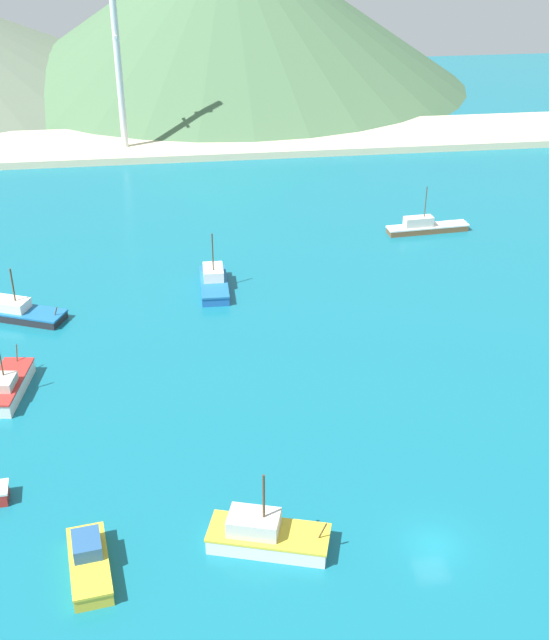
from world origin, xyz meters
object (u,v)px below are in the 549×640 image
at_px(fishing_boat_10, 18,311).
at_px(radio_tower, 118,58).
at_px(fishing_boat_1, 265,535).
at_px(fishing_boat_9, 89,562).
at_px(fishing_boat_8, 7,386).
at_px(fishing_boat_0, 425,227).
at_px(fishing_boat_6, 214,282).

xyz_separation_m(fishing_boat_10, radio_tower, (10.16, 57.96, 15.00)).
relative_size(fishing_boat_1, fishing_boat_10, 0.90).
height_order(fishing_boat_9, fishing_boat_10, fishing_boat_10).
bearing_deg(radio_tower, fishing_boat_1, -82.73).
height_order(fishing_boat_8, fishing_boat_10, fishing_boat_8).
xyz_separation_m(fishing_boat_8, fishing_boat_9, (8.89, -23.36, -0.05)).
relative_size(fishing_boat_0, fishing_boat_8, 1.33).
distance_m(fishing_boat_6, fishing_boat_9, 44.18).
bearing_deg(fishing_boat_6, fishing_boat_1, -88.86).
height_order(fishing_boat_0, fishing_boat_8, fishing_boat_0).
xyz_separation_m(fishing_boat_8, radio_tower, (9.07, 73.14, 14.89)).
xyz_separation_m(fishing_boat_6, fishing_boat_9, (-11.55, -42.65, -0.05)).
xyz_separation_m(fishing_boat_6, fishing_boat_10, (-21.53, -4.12, -0.11)).
distance_m(fishing_boat_0, fishing_boat_8, 59.43).
distance_m(fishing_boat_1, fishing_boat_10, 43.85).
xyz_separation_m(fishing_boat_9, radio_tower, (0.19, 96.50, 14.94)).
distance_m(fishing_boat_0, fishing_boat_6, 32.11).
relative_size(fishing_boat_9, radio_tower, 0.24).
height_order(fishing_boat_6, fishing_boat_9, fishing_boat_6).
relative_size(fishing_boat_1, fishing_boat_6, 1.09).
distance_m(fishing_boat_6, radio_tower, 57.01).
xyz_separation_m(fishing_boat_0, radio_tower, (-40.54, 40.44, 15.01)).
bearing_deg(radio_tower, fishing_boat_0, -44.92).
relative_size(fishing_boat_0, fishing_boat_1, 1.21).
height_order(fishing_boat_0, fishing_boat_9, fishing_boat_0).
distance_m(fishing_boat_0, fishing_boat_1, 62.09).
distance_m(fishing_boat_6, fishing_boat_8, 28.11).
relative_size(fishing_boat_6, fishing_boat_9, 1.16).
bearing_deg(fishing_boat_9, fishing_boat_10, 104.51).
bearing_deg(radio_tower, fishing_boat_6, -78.08).
relative_size(fishing_boat_1, radio_tower, 0.30).
xyz_separation_m(fishing_boat_1, fishing_boat_6, (-0.83, 41.83, -0.12)).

